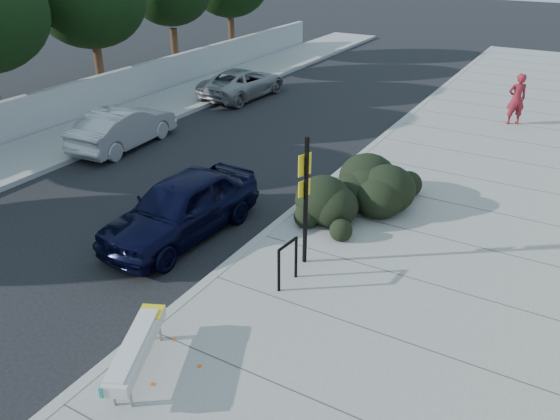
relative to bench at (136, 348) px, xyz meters
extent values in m
plane|color=black|center=(-0.60, 2.86, -0.63)|extent=(120.00, 120.00, 0.00)
cube|color=gray|center=(5.00, 7.86, -0.55)|extent=(11.20, 50.00, 0.15)
cube|color=gray|center=(-10.10, 7.86, -0.55)|extent=(3.00, 50.00, 0.15)
cube|color=#9E9E99|center=(-0.60, 7.86, -0.54)|extent=(0.22, 50.00, 0.17)
cube|color=#9E9E99|center=(-8.60, 7.86, -0.54)|extent=(0.22, 50.00, 0.17)
cube|color=#9E9E99|center=(-11.80, 7.86, 0.12)|extent=(0.30, 40.00, 1.50)
cylinder|color=#332114|center=(-13.10, 11.86, 0.57)|extent=(0.36, 0.36, 2.40)
cylinder|color=#332114|center=(-13.10, 16.86, 0.57)|extent=(0.36, 0.36, 2.40)
cylinder|color=#332114|center=(-13.10, 21.86, 0.57)|extent=(0.36, 0.36, 2.40)
cylinder|color=gray|center=(0.19, -0.75, -0.29)|extent=(0.05, 0.05, 0.38)
cylinder|color=gray|center=(0.44, -0.64, -0.29)|extent=(0.05, 0.05, 0.38)
cylinder|color=gray|center=(-0.43, 0.64, -0.29)|extent=(0.05, 0.05, 0.38)
cylinder|color=gray|center=(-0.19, 0.75, -0.29)|extent=(0.05, 0.05, 0.38)
cylinder|color=gray|center=(-0.12, -0.05, -0.13)|extent=(0.66, 1.40, 0.03)
cylinder|color=gray|center=(0.12, 0.06, -0.13)|extent=(0.66, 1.40, 0.03)
cube|color=#B2B2B2|center=(0.00, 0.00, 0.01)|extent=(1.19, 1.98, 0.21)
cube|color=yellow|center=(-0.32, 0.72, 0.12)|extent=(0.54, 0.53, 0.02)
cube|color=teal|center=(0.20, -0.90, 0.01)|extent=(0.14, 0.23, 0.19)
cylinder|color=black|center=(0.87, 3.09, -0.01)|extent=(0.06, 0.06, 0.94)
cylinder|color=black|center=(0.93, 3.70, -0.01)|extent=(0.06, 0.06, 0.94)
cylinder|color=black|center=(0.90, 3.40, 0.46)|extent=(0.12, 0.61, 0.06)
cube|color=black|center=(0.81, 4.32, 0.96)|extent=(0.09, 0.09, 2.88)
cube|color=yellow|center=(0.76, 4.34, 1.79)|extent=(0.14, 0.32, 0.47)
cube|color=yellow|center=(0.76, 4.34, 1.27)|extent=(0.13, 0.30, 0.35)
ellipsoid|color=black|center=(0.90, 7.37, 0.20)|extent=(3.10, 4.06, 1.37)
imported|color=black|center=(-2.43, 4.15, 0.12)|extent=(2.05, 4.52, 1.51)
imported|color=#A6A6AB|center=(-8.10, 8.03, 0.05)|extent=(1.74, 4.24, 1.37)
imported|color=gray|center=(-8.10, 15.39, 0.00)|extent=(2.30, 4.62, 1.26)
imported|color=maroon|center=(3.12, 16.84, 0.47)|extent=(0.83, 0.75, 1.90)
camera|label=1|loc=(5.42, -4.76, 5.97)|focal=35.00mm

